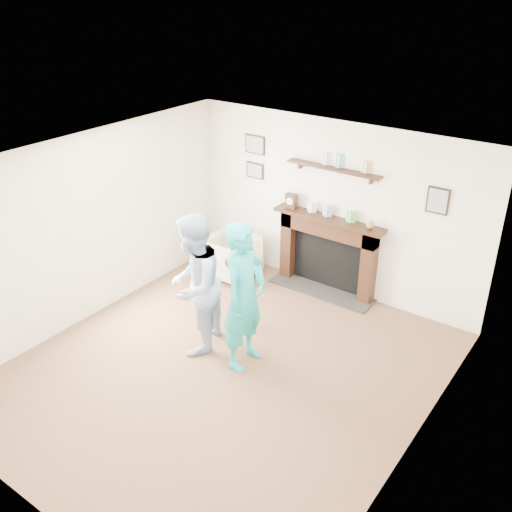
{
  "coord_description": "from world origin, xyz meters",
  "views": [
    {
      "loc": [
        3.48,
        -4.2,
        4.27
      ],
      "look_at": [
        -0.19,
        0.9,
        1.1
      ],
      "focal_mm": 40.0,
      "sensor_mm": 36.0,
      "label": 1
    }
  ],
  "objects_px": {
    "man": "(197,346)",
    "woman": "(245,361)",
    "armchair": "(233,276)",
    "pedestal_table": "(239,281)"
  },
  "relations": [
    {
      "from": "woman",
      "to": "pedestal_table",
      "type": "xyz_separation_m",
      "value": [
        -0.51,
        0.56,
        0.69
      ]
    },
    {
      "from": "pedestal_table",
      "to": "man",
      "type": "bearing_deg",
      "value": -103.84
    },
    {
      "from": "man",
      "to": "pedestal_table",
      "type": "relative_size",
      "value": 1.58
    },
    {
      "from": "armchair",
      "to": "woman",
      "type": "relative_size",
      "value": 0.4
    },
    {
      "from": "man",
      "to": "woman",
      "type": "distance_m",
      "value": 0.68
    },
    {
      "from": "armchair",
      "to": "man",
      "type": "xyz_separation_m",
      "value": [
        0.77,
        -1.73,
        0.0
      ]
    },
    {
      "from": "man",
      "to": "armchair",
      "type": "bearing_deg",
      "value": -177.36
    },
    {
      "from": "woman",
      "to": "man",
      "type": "bearing_deg",
      "value": 94.62
    },
    {
      "from": "man",
      "to": "woman",
      "type": "relative_size",
      "value": 0.97
    },
    {
      "from": "woman",
      "to": "pedestal_table",
      "type": "distance_m",
      "value": 1.03
    }
  ]
}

